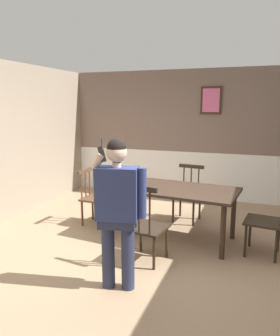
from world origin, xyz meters
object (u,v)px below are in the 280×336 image
at_px(chair_near_window, 267,219).
at_px(person_figure, 118,205).
at_px(chair_by_doorway, 188,193).
at_px(dining_table, 170,193).
at_px(chair_at_table_head, 94,197).
at_px(chair_opposite_corner, 146,226).

height_order(chair_near_window, person_figure, person_figure).
bearing_deg(chair_by_doorway, person_figure, 90.93).
bearing_deg(chair_near_window, chair_by_doorway, 58.78).
relative_size(dining_table, chair_by_doorway, 2.11).
bearing_deg(chair_at_table_head, chair_near_window, 87.23).
height_order(chair_opposite_corner, person_figure, person_figure).
relative_size(chair_opposite_corner, person_figure, 0.63).
distance_m(chair_by_doorway, chair_opposite_corner, 1.71).
xyz_separation_m(dining_table, chair_near_window, (1.34, -0.14, -0.19)).
relative_size(chair_by_doorway, person_figure, 0.58).
bearing_deg(chair_by_doorway, chair_at_table_head, 33.50).
bearing_deg(chair_near_window, dining_table, 91.08).
height_order(dining_table, person_figure, person_figure).
bearing_deg(chair_opposite_corner, person_figure, -88.20).
distance_m(dining_table, person_figure, 1.56).
distance_m(chair_by_doorway, chair_at_table_head, 1.60).
xyz_separation_m(chair_by_doorway, person_figure, (-0.25, -2.38, 0.46)).
bearing_deg(chair_opposite_corner, chair_at_table_head, 149.67).
height_order(chair_at_table_head, person_figure, person_figure).
xyz_separation_m(chair_opposite_corner, person_figure, (-0.07, -0.67, 0.46)).
bearing_deg(chair_near_window, chair_at_table_head, 91.13).
relative_size(chair_by_doorway, chair_at_table_head, 1.03).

